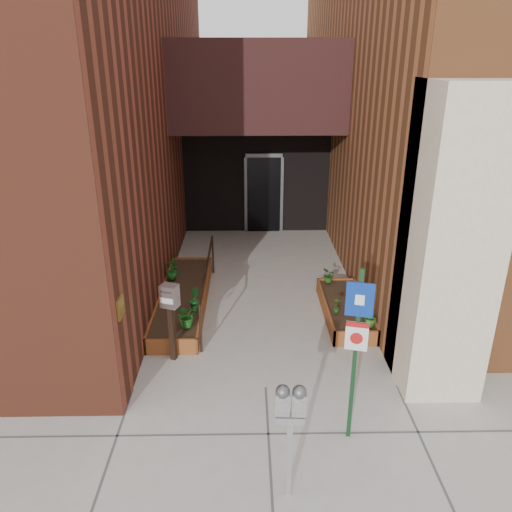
{
  "coord_description": "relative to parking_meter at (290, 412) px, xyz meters",
  "views": [
    {
      "loc": [
        -0.26,
        -6.23,
        4.67
      ],
      "look_at": [
        -0.11,
        1.8,
        1.42
      ],
      "focal_mm": 35.0,
      "sensor_mm": 36.0,
      "label": 1
    }
  ],
  "objects": [
    {
      "name": "ground",
      "position": [
        -0.19,
        1.96,
        -1.15
      ],
      "size": [
        80.0,
        80.0,
        0.0
      ],
      "primitive_type": "plane",
      "color": "#9E9991",
      "rests_on": "ground"
    },
    {
      "name": "shrub_right_b",
      "position": [
        1.16,
        3.71,
        -0.69
      ],
      "size": [
        0.22,
        0.22,
        0.33
      ],
      "primitive_type": "imported",
      "rotation": [
        0.0,
        0.0,
        2.8
      ],
      "color": "#245117",
      "rests_on": "planter_right"
    },
    {
      "name": "architecture",
      "position": [
        -0.37,
        8.86,
        3.83
      ],
      "size": [
        20.0,
        14.6,
        10.0
      ],
      "color": "brown",
      "rests_on": "ground"
    },
    {
      "name": "parking_meter",
      "position": [
        0.0,
        0.0,
        0.0
      ],
      "size": [
        0.34,
        0.16,
        1.49
      ],
      "color": "#A3A3A5",
      "rests_on": "ground"
    },
    {
      "name": "shrub_right_c",
      "position": [
        1.23,
        5.06,
        -0.7
      ],
      "size": [
        0.32,
        0.32,
        0.3
      ],
      "primitive_type": "imported",
      "rotation": [
        0.0,
        0.0,
        4.52
      ],
      "color": "#1F5217",
      "rests_on": "planter_right"
    },
    {
      "name": "sign_post",
      "position": [
        0.86,
        0.91,
        0.33
      ],
      "size": [
        0.32,
        0.12,
        2.41
      ],
      "color": "#13351A",
      "rests_on": "ground"
    },
    {
      "name": "handrail",
      "position": [
        -1.24,
        4.61,
        -0.41
      ],
      "size": [
        0.04,
        3.34,
        0.9
      ],
      "color": "black",
      "rests_on": "ground"
    },
    {
      "name": "shrub_left_a",
      "position": [
        -1.5,
        3.31,
        -0.65
      ],
      "size": [
        0.52,
        0.52,
        0.41
      ],
      "primitive_type": "imported",
      "rotation": [
        0.0,
        0.0,
        0.64
      ],
      "color": "#1E611B",
      "rests_on": "planter_left"
    },
    {
      "name": "payment_dropbox",
      "position": [
        -1.68,
        2.76,
        -0.18
      ],
      "size": [
        0.32,
        0.28,
        1.35
      ],
      "color": "black",
      "rests_on": "ground"
    },
    {
      "name": "shrub_left_d",
      "position": [
        -2.04,
        5.69,
        -0.68
      ],
      "size": [
        0.22,
        0.22,
        0.34
      ],
      "primitive_type": "imported",
      "rotation": [
        0.0,
        0.0,
        4.98
      ],
      "color": "#1D5418",
      "rests_on": "planter_left"
    },
    {
      "name": "planter_right",
      "position": [
        1.41,
        4.16,
        -1.02
      ],
      "size": [
        0.8,
        2.2,
        0.3
      ],
      "color": "brown",
      "rests_on": "ground"
    },
    {
      "name": "shrub_right_a",
      "position": [
        1.66,
        3.26,
        -0.66
      ],
      "size": [
        0.21,
        0.21,
        0.38
      ],
      "primitive_type": "imported",
      "rotation": [
        0.0,
        0.0,
        1.55
      ],
      "color": "#265E1B",
      "rests_on": "planter_right"
    },
    {
      "name": "shrub_left_c",
      "position": [
        -2.04,
        5.27,
        -0.65
      ],
      "size": [
        0.27,
        0.27,
        0.41
      ],
      "primitive_type": "imported",
      "rotation": [
        0.0,
        0.0,
        3.35
      ],
      "color": "#185618",
      "rests_on": "planter_left"
    },
    {
      "name": "shrub_left_b",
      "position": [
        -1.44,
        3.93,
        -0.65
      ],
      "size": [
        0.28,
        0.28,
        0.41
      ],
      "primitive_type": "imported",
      "rotation": [
        0.0,
        0.0,
        1.83
      ],
      "color": "#18561E",
      "rests_on": "planter_left"
    },
    {
      "name": "planter_left",
      "position": [
        -1.74,
        4.66,
        -1.02
      ],
      "size": [
        0.9,
        3.6,
        0.3
      ],
      "color": "brown",
      "rests_on": "ground"
    }
  ]
}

